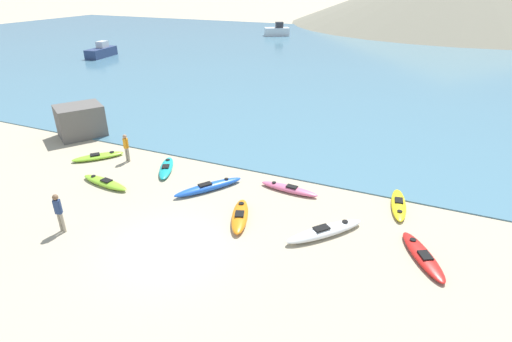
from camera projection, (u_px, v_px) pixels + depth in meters
name	position (u px, v px, depth m)	size (l,w,h in m)	color
ground_plane	(170.00, 247.00, 15.14)	(400.00, 400.00, 0.00)	tan
bay_water	(368.00, 59.00, 49.81)	(160.00, 70.00, 0.06)	teal
kayak_on_sand_0	(105.00, 182.00, 19.60)	(3.03, 1.01, 0.33)	#8CCC2D
kayak_on_sand_1	(166.00, 168.00, 21.13)	(1.84, 2.68, 0.31)	teal
kayak_on_sand_2	(289.00, 189.00, 19.03)	(2.94, 0.79, 0.33)	#E5668C
kayak_on_sand_3	(399.00, 205.00, 17.74)	(1.05, 2.94, 0.29)	yellow
kayak_on_sand_4	(240.00, 216.00, 16.82)	(1.60, 2.76, 0.38)	orange
kayak_on_sand_5	(209.00, 187.00, 19.12)	(2.47, 3.23, 0.40)	blue
kayak_on_sand_6	(325.00, 231.00, 15.79)	(2.79, 3.10, 0.41)	white
kayak_on_sand_7	(423.00, 256.00, 14.48)	(2.08, 2.92, 0.30)	red
kayak_on_sand_8	(98.00, 157.00, 22.46)	(2.35, 2.57, 0.31)	#8CCC2D
person_near_foreground	(59.00, 211.00, 15.68)	(0.34, 0.26, 1.69)	gray
person_near_waterline	(126.00, 146.00, 21.81)	(0.32, 0.23, 1.58)	gray
moored_boat_0	(277.00, 31.00, 68.95)	(4.61, 3.81, 2.24)	white
moored_boat_1	(101.00, 52.00, 50.59)	(2.25, 4.74, 1.87)	navy
shoreline_rock	(80.00, 121.00, 25.38)	(2.21, 2.70, 1.99)	#605B56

